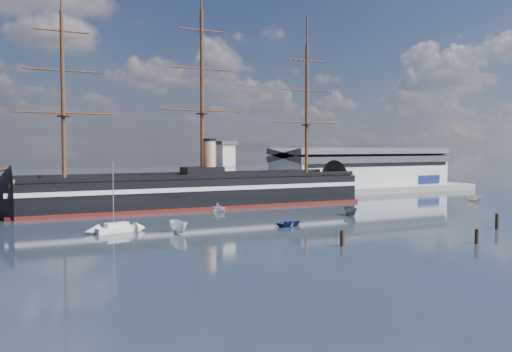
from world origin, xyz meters
TOP-DOWN VIEW (x-y plane):
  - ground at (0.00, 40.00)m, footprint 600.00×600.00m
  - quay at (10.00, 76.00)m, footprint 180.00×18.00m
  - warehouse at (58.00, 80.00)m, footprint 63.00×21.00m
  - quay_tower at (3.00, 73.00)m, footprint 5.00×5.00m
  - warship at (-13.86, 60.00)m, footprint 113.18×19.64m
  - sailboat at (-41.20, 27.45)m, footprint 8.16×3.84m
  - motorboat_a at (-31.86, 20.84)m, footprint 7.51×3.14m
  - motorboat_b at (-9.51, 19.10)m, footprint 2.33×3.93m
  - motorboat_c at (11.74, 27.23)m, footprint 6.70×3.62m
  - motorboat_d at (-11.31, 48.00)m, footprint 7.06×4.88m
  - motorboat_f at (62.93, 36.14)m, footprint 5.87×2.44m
  - piling_near_left at (-14.52, -3.64)m, footprint 0.64×0.64m
  - piling_near_mid at (5.62, -12.16)m, footprint 0.64×0.64m
  - piling_near_right at (22.33, -2.84)m, footprint 0.64×0.64m

SIDE VIEW (x-z plane):
  - ground at x=0.00m, z-range 0.00..0.00m
  - quay at x=10.00m, z-range -1.00..1.00m
  - motorboat_a at x=-31.86m, z-range -1.47..1.47m
  - motorboat_b at x=-9.51m, z-range -0.86..0.86m
  - motorboat_c at x=11.74m, z-range -1.27..1.27m
  - motorboat_d at x=-11.31m, z-range -1.19..1.19m
  - motorboat_f at x=62.93m, z-range -1.15..1.15m
  - piling_near_left at x=-14.52m, z-range -1.58..1.58m
  - piling_near_mid at x=5.62m, z-range -1.51..1.51m
  - piling_near_right at x=22.33m, z-range -1.79..1.79m
  - sailboat at x=-41.20m, z-range -5.49..7.09m
  - warship at x=-13.86m, z-range -22.93..31.01m
  - warehouse at x=58.00m, z-range 2.18..13.78m
  - quay_tower at x=3.00m, z-range 2.25..17.25m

